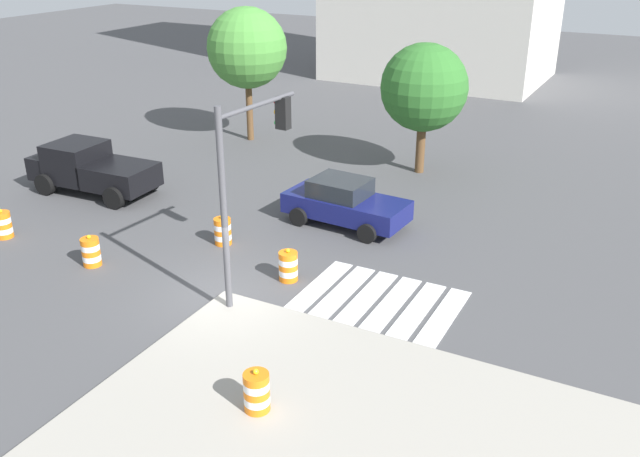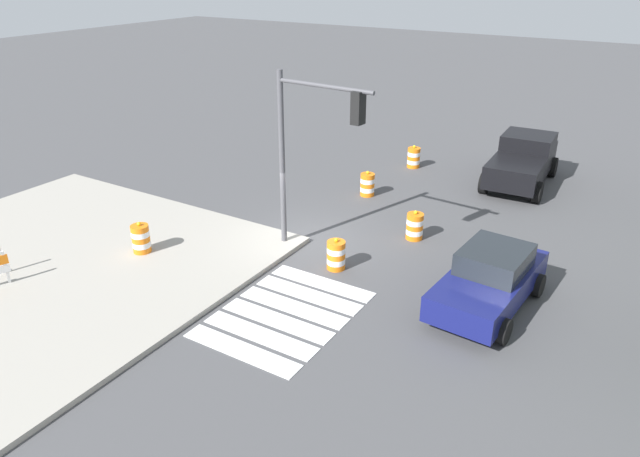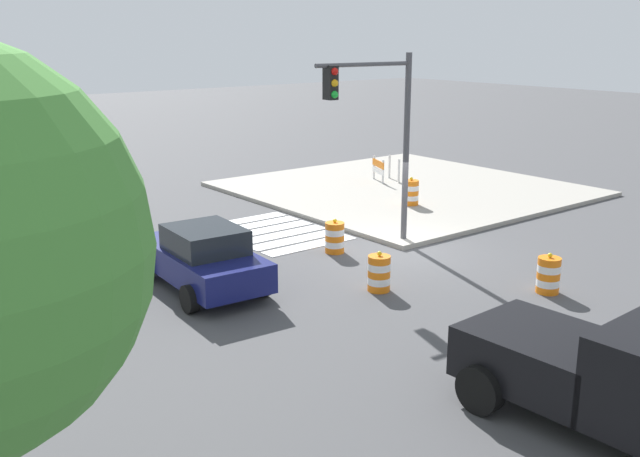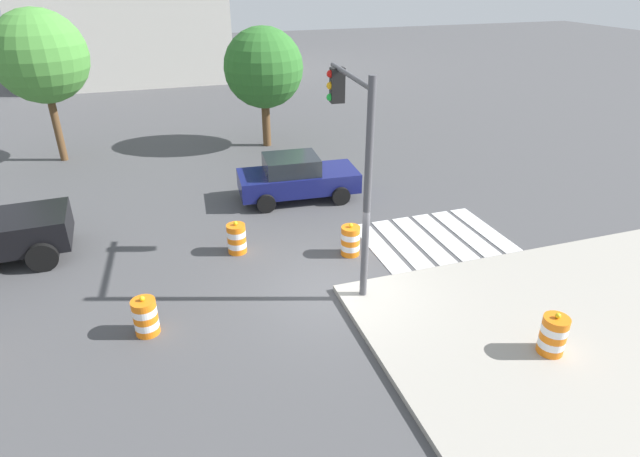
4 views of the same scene
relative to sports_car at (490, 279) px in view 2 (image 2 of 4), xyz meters
The scene contains 11 objects.
ground_plane 6.30m from the sports_car, 97.18° to the right, with size 120.00×120.00×0.00m, color #474749.
sidewalk_corner 13.29m from the sports_car, 66.83° to the right, with size 12.00×12.00×0.15m, color #9E998E.
crosswalk_stripes 5.51m from the sports_car, 53.80° to the right, with size 4.35×3.20×0.02m.
sports_car is the anchor object (origin of this frame).
pickup_truck 10.39m from the sports_car, behind, with size 5.23×2.52×1.92m.
traffic_barrel_near_corner 4.55m from the sports_car, 85.58° to the right, with size 0.56×0.56×1.02m.
traffic_barrel_crosswalk_end 8.52m from the sports_car, 130.21° to the right, with size 0.56×0.56×1.02m.
traffic_barrel_median_near 11.53m from the sports_car, 146.72° to the right, with size 0.56×0.56×1.02m.
traffic_barrel_median_far 4.39m from the sports_car, 130.16° to the right, with size 0.56×0.56×1.02m.
traffic_barrel_on_sidewalk 10.54m from the sports_car, 74.36° to the right, with size 0.56×0.56×1.02m.
traffic_light_pole 6.45m from the sports_car, 91.09° to the right, with size 0.49×3.29×5.50m.
Camera 2 is at (14.68, 9.45, 8.58)m, focal length 32.85 mm.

